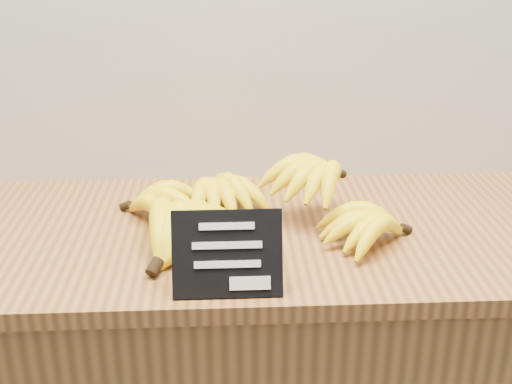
% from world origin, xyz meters
% --- Properties ---
extents(counter_top, '(1.34, 0.54, 0.03)m').
position_xyz_m(counter_top, '(0.03, 2.75, 0.92)').
color(counter_top, '#96612E').
rests_on(counter_top, counter).
extents(chalkboard_sign, '(0.16, 0.05, 0.13)m').
position_xyz_m(chalkboard_sign, '(-0.02, 2.53, 0.99)').
color(chalkboard_sign, black).
rests_on(chalkboard_sign, counter_top).
extents(banana_pile, '(0.54, 0.36, 0.11)m').
position_xyz_m(banana_pile, '(0.00, 2.75, 0.97)').
color(banana_pile, '#FFEA0A').
rests_on(banana_pile, counter_top).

